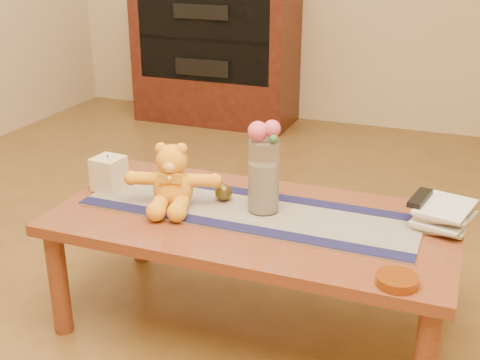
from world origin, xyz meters
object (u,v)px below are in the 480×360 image
at_px(tv_remote, 420,198).
at_px(amber_dish, 397,280).
at_px(book_bottom, 419,217).
at_px(teddy_bear, 173,176).
at_px(pillar_candle, 109,173).
at_px(bronze_ball, 223,192).
at_px(glass_vase, 264,176).

distance_m(tv_remote, amber_dish, 0.46).
relative_size(book_bottom, tv_remote, 1.39).
height_order(teddy_bear, amber_dish, teddy_bear).
bearing_deg(pillar_candle, bronze_ball, 7.08).
bearing_deg(bronze_ball, teddy_bear, -147.37).
relative_size(pillar_candle, tv_remote, 0.80).
xyz_separation_m(teddy_bear, glass_vase, (0.32, 0.07, 0.02)).
xyz_separation_m(teddy_bear, book_bottom, (0.84, 0.21, -0.11)).
bearing_deg(pillar_candle, glass_vase, 2.34).
bearing_deg(book_bottom, amber_dish, -83.89).
distance_m(teddy_bear, tv_remote, 0.87).
bearing_deg(tv_remote, pillar_candle, -161.80).
xyz_separation_m(glass_vase, book_bottom, (0.52, 0.14, -0.13)).
distance_m(teddy_bear, book_bottom, 0.88).
bearing_deg(teddy_bear, glass_vase, -3.82).
bearing_deg(amber_dish, tv_remote, 88.84).
xyz_separation_m(teddy_bear, tv_remote, (0.84, 0.20, -0.03)).
bearing_deg(book_bottom, bronze_ball, -163.61).
distance_m(pillar_candle, amber_dish, 1.17).
bearing_deg(bronze_ball, tv_remote, 8.14).
relative_size(pillar_candle, glass_vase, 0.49).
height_order(teddy_bear, bronze_ball, teddy_bear).
xyz_separation_m(glass_vase, amber_dish, (0.51, -0.32, -0.12)).
distance_m(glass_vase, bronze_ball, 0.19).
distance_m(teddy_bear, pillar_candle, 0.30).
xyz_separation_m(glass_vase, tv_remote, (0.52, 0.13, -0.05)).
bearing_deg(pillar_candle, teddy_bear, -8.32).
bearing_deg(bronze_ball, book_bottom, 8.92).
distance_m(teddy_bear, amber_dish, 0.88).
bearing_deg(amber_dish, book_bottom, 88.64).
bearing_deg(book_bottom, teddy_bear, -158.73).
bearing_deg(glass_vase, bronze_ball, 169.50).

